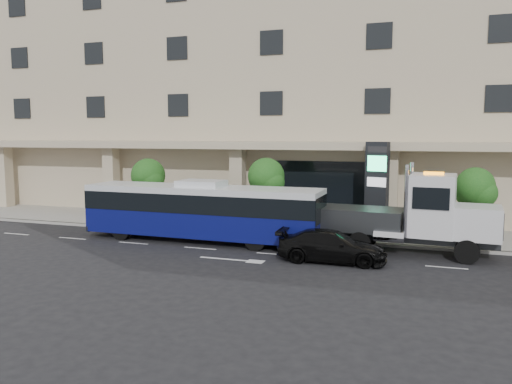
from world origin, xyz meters
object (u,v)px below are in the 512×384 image
Objects in this scene: city_bus at (202,210)px; black_sedan at (332,246)px; signage_pylon at (377,187)px; tow_truck at (413,217)px.

city_bus is 7.99m from black_sedan.
signage_pylon is at bearing -13.09° from black_sedan.
signage_pylon reaches higher than tow_truck.
city_bus is at bearing -172.03° from tow_truck.
signage_pylon reaches higher than city_bus.
black_sedan is at bearing -15.32° from city_bus.
signage_pylon is (1.41, 6.86, 2.13)m from black_sedan.
tow_truck is at bearing 3.98° from city_bus.
black_sedan is (7.60, -2.23, -1.00)m from city_bus.
signage_pylon is (9.01, 4.64, 1.14)m from city_bus.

